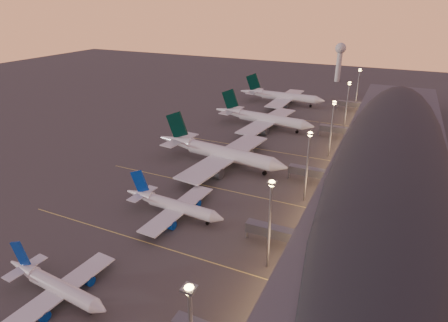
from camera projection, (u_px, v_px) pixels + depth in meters
ground at (156, 233)px, 114.82m from camera, size 700.00×700.00×0.00m
airliner_narrow_south at (55, 286)px, 89.56m from camera, size 33.48×29.97×11.96m
airliner_narrow_north at (173, 205)px, 123.58m from camera, size 38.21×34.12×13.66m
airliner_wide_near at (219, 152)px, 161.64m from camera, size 64.12×58.79×20.51m
airliner_wide_mid at (262, 118)px, 208.84m from camera, size 60.43×55.42×19.33m
airliner_wide_far at (281, 96)px, 255.79m from camera, size 59.86×54.38×19.19m
terminal_building at (391, 157)px, 147.36m from camera, size 56.35×255.00×17.46m
light_masts at (323, 133)px, 147.75m from camera, size 2.20×217.20×25.90m
radar_tower at (340, 56)px, 318.09m from camera, size 9.00×9.00×32.50m
lane_markings at (214, 181)px, 148.03m from camera, size 90.00×180.36×0.00m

